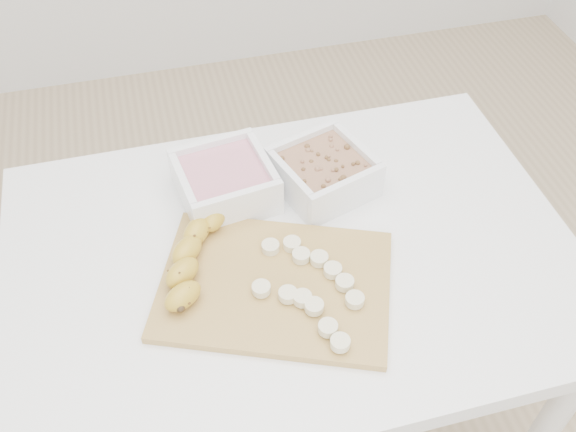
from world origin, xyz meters
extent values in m
cube|color=white|center=(0.00, 0.00, 0.73)|extent=(1.00, 0.70, 0.04)
cylinder|color=white|center=(-0.44, 0.29, 0.35)|extent=(0.05, 0.05, 0.71)
cylinder|color=white|center=(0.44, 0.29, 0.35)|extent=(0.05, 0.05, 0.71)
cube|color=white|center=(-0.09, 0.16, 0.79)|extent=(0.19, 0.19, 0.08)
cube|color=#CD7E8F|center=(-0.09, 0.16, 0.79)|extent=(0.16, 0.16, 0.04)
cube|color=white|center=(0.10, 0.14, 0.79)|extent=(0.21, 0.21, 0.08)
cube|color=#8F6549|center=(0.10, 0.14, 0.79)|extent=(0.17, 0.17, 0.04)
cube|color=#AB8344|center=(-0.05, -0.07, 0.76)|extent=(0.45, 0.39, 0.01)
cylinder|color=beige|center=(-0.04, 0.00, 0.77)|extent=(0.03, 0.03, 0.01)
cylinder|color=beige|center=(0.00, 0.00, 0.77)|extent=(0.03, 0.03, 0.01)
cylinder|color=beige|center=(0.01, -0.03, 0.77)|extent=(0.03, 0.03, 0.01)
cylinder|color=beige|center=(0.03, -0.05, 0.77)|extent=(0.03, 0.03, 0.01)
cylinder|color=beige|center=(0.05, -0.08, 0.77)|extent=(0.03, 0.03, 0.01)
cylinder|color=beige|center=(0.06, -0.11, 0.77)|extent=(0.03, 0.03, 0.01)
cylinder|color=beige|center=(0.07, -0.14, 0.77)|extent=(0.03, 0.03, 0.01)
cylinder|color=beige|center=(-0.07, -0.08, 0.77)|extent=(0.03, 0.03, 0.01)
cylinder|color=beige|center=(-0.04, -0.11, 0.78)|extent=(0.03, 0.03, 0.01)
cylinder|color=beige|center=(-0.02, -0.12, 0.78)|extent=(0.03, 0.03, 0.01)
cylinder|color=beige|center=(0.00, -0.14, 0.78)|extent=(0.03, 0.03, 0.01)
cylinder|color=beige|center=(0.01, -0.18, 0.78)|extent=(0.03, 0.03, 0.01)
cylinder|color=beige|center=(0.02, -0.21, 0.78)|extent=(0.03, 0.03, 0.01)
camera|label=1|loc=(-0.19, -0.70, 1.61)|focal=40.00mm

